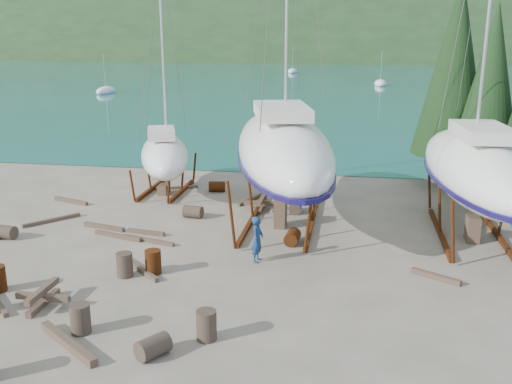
% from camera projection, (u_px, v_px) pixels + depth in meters
% --- Properties ---
extents(ground, '(600.00, 600.00, 0.00)m').
position_uv_depth(ground, '(193.00, 266.00, 21.24)').
color(ground, '#686052').
rests_on(ground, ground).
extents(bay_water, '(700.00, 700.00, 0.00)m').
position_uv_depth(bay_water, '(345.00, 50.00, 320.51)').
color(bay_water, '#175E73').
rests_on(bay_water, ground).
extents(far_hill, '(800.00, 360.00, 110.00)m').
position_uv_depth(far_hill, '(345.00, 49.00, 325.26)').
color(far_hill, '#1F381C').
rests_on(far_hill, ground).
extents(far_house_left, '(6.60, 5.60, 5.60)m').
position_uv_depth(far_house_left, '(176.00, 49.00, 210.63)').
color(far_house_left, beige).
rests_on(far_house_left, ground).
extents(far_house_center, '(6.60, 5.60, 5.60)m').
position_uv_depth(far_house_center, '(283.00, 50.00, 204.19)').
color(far_house_center, beige).
rests_on(far_house_center, ground).
extents(far_house_right, '(6.60, 5.60, 5.60)m').
position_uv_depth(far_house_right, '(427.00, 50.00, 196.14)').
color(far_house_right, beige).
rests_on(far_house_right, ground).
extents(cypress_near_right, '(3.60, 3.60, 10.00)m').
position_uv_depth(cypress_near_right, '(490.00, 86.00, 29.08)').
color(cypress_near_right, black).
rests_on(cypress_near_right, ground).
extents(cypress_back_left, '(4.14, 4.14, 11.50)m').
position_uv_depth(cypress_back_left, '(455.00, 66.00, 30.99)').
color(cypress_back_left, black).
rests_on(cypress_back_left, ground).
extents(moored_boat_left, '(2.00, 5.00, 6.05)m').
position_uv_depth(moored_boat_left, '(106.00, 91.00, 82.97)').
color(moored_boat_left, white).
rests_on(moored_boat_left, ground).
extents(moored_boat_mid, '(2.00, 5.00, 6.05)m').
position_uv_depth(moored_boat_mid, '(380.00, 83.00, 95.53)').
color(moored_boat_mid, white).
rests_on(moored_boat_mid, ground).
extents(moored_boat_far, '(2.00, 5.00, 6.05)m').
position_uv_depth(moored_boat_far, '(293.00, 71.00, 126.93)').
color(moored_boat_far, white).
rests_on(moored_boat_far, ground).
extents(large_sailboat_near, '(6.94, 14.03, 21.23)m').
position_uv_depth(large_sailboat_near, '(283.00, 149.00, 25.33)').
color(large_sailboat_near, white).
rests_on(large_sailboat_near, ground).
extents(large_sailboat_far, '(4.31, 11.93, 18.51)m').
position_uv_depth(large_sailboat_far, '(476.00, 168.00, 23.55)').
color(large_sailboat_far, white).
rests_on(large_sailboat_far, ground).
extents(small_sailboat_shore, '(5.03, 8.35, 12.74)m').
position_uv_depth(small_sailboat_shore, '(165.00, 155.00, 30.64)').
color(small_sailboat_shore, white).
rests_on(small_sailboat_shore, ground).
extents(worker, '(0.51, 0.70, 1.78)m').
position_uv_depth(worker, '(257.00, 239.00, 21.47)').
color(worker, navy).
rests_on(worker, ground).
extents(drum_1, '(0.98, 1.05, 0.58)m').
position_uv_depth(drum_1, '(153.00, 347.00, 15.23)').
color(drum_1, '#2D2823').
rests_on(drum_1, ground).
extents(drum_4, '(0.96, 0.71, 0.58)m').
position_uv_depth(drum_4, '(217.00, 187.00, 31.22)').
color(drum_4, '#57240F').
rests_on(drum_4, ground).
extents(drum_5, '(0.58, 0.58, 0.88)m').
position_uv_depth(drum_5, '(206.00, 325.00, 16.04)').
color(drum_5, '#2D2823').
rests_on(drum_5, ground).
extents(drum_6, '(0.65, 0.93, 0.58)m').
position_uv_depth(drum_6, '(292.00, 237.00, 23.43)').
color(drum_6, '#57240F').
rests_on(drum_6, ground).
extents(drum_9, '(0.94, 0.68, 0.58)m').
position_uv_depth(drum_9, '(193.00, 212.00, 26.78)').
color(drum_9, '#2D2823').
rests_on(drum_9, ground).
extents(drum_11, '(0.60, 0.89, 0.58)m').
position_uv_depth(drum_11, '(296.00, 207.00, 27.55)').
color(drum_11, '#2D2823').
rests_on(drum_11, ground).
extents(drum_14, '(0.58, 0.58, 0.88)m').
position_uv_depth(drum_14, '(153.00, 262.00, 20.51)').
color(drum_14, '#57240F').
rests_on(drum_14, ground).
extents(drum_15, '(0.95, 0.70, 0.58)m').
position_uv_depth(drum_15, '(6.00, 232.00, 24.04)').
color(drum_15, '#2D2823').
rests_on(drum_15, ground).
extents(drum_16, '(0.58, 0.58, 0.88)m').
position_uv_depth(drum_16, '(80.00, 319.00, 16.41)').
color(drum_16, '#2D2823').
rests_on(drum_16, ground).
extents(drum_17, '(0.58, 0.58, 0.88)m').
position_uv_depth(drum_17, '(125.00, 265.00, 20.25)').
color(drum_17, '#2D2823').
rests_on(drum_17, ground).
extents(timber_0, '(2.24, 0.98, 0.14)m').
position_uv_depth(timber_0, '(177.00, 188.00, 31.82)').
color(timber_0, brown).
rests_on(timber_0, ground).
extents(timber_1, '(1.64, 1.11, 0.19)m').
position_uv_depth(timber_1, '(436.00, 277.00, 20.09)').
color(timber_1, brown).
rests_on(timber_1, ground).
extents(timber_2, '(2.15, 0.91, 0.19)m').
position_uv_depth(timber_2, '(71.00, 201.00, 29.23)').
color(timber_2, brown).
rests_on(timber_2, ground).
extents(timber_4, '(1.77, 0.45, 0.17)m').
position_uv_depth(timber_4, '(146.00, 232.00, 24.63)').
color(timber_4, brown).
rests_on(timber_4, ground).
extents(timber_5, '(2.42, 2.18, 0.16)m').
position_uv_depth(timber_5, '(136.00, 267.00, 20.99)').
color(timber_5, brown).
rests_on(timber_5, ground).
extents(timber_6, '(0.23, 1.77, 0.19)m').
position_uv_depth(timber_6, '(290.00, 198.00, 29.68)').
color(timber_6, brown).
rests_on(timber_6, ground).
extents(timber_8, '(2.10, 0.70, 0.19)m').
position_uv_depth(timber_8, '(104.00, 227.00, 25.29)').
color(timber_8, brown).
rests_on(timber_8, ground).
extents(timber_10, '(1.08, 2.25, 0.16)m').
position_uv_depth(timber_10, '(251.00, 199.00, 29.53)').
color(timber_10, brown).
rests_on(timber_10, ground).
extents(timber_11, '(2.47, 0.87, 0.15)m').
position_uv_depth(timber_11, '(148.00, 240.00, 23.71)').
color(timber_11, brown).
rests_on(timber_11, ground).
extents(timber_12, '(2.33, 0.84, 0.17)m').
position_uv_depth(timber_12, '(118.00, 236.00, 24.19)').
color(timber_12, brown).
rests_on(timber_12, ground).
extents(timber_16, '(2.47, 1.87, 0.23)m').
position_uv_depth(timber_16, '(68.00, 343.00, 15.74)').
color(timber_16, brown).
rests_on(timber_16, ground).
extents(timber_17, '(1.84, 2.21, 0.16)m').
position_uv_depth(timber_17, '(52.00, 220.00, 26.24)').
color(timber_17, brown).
rests_on(timber_17, ground).
extents(timber_pile_fore, '(1.80, 1.80, 0.60)m').
position_uv_depth(timber_pile_fore, '(43.00, 297.00, 18.08)').
color(timber_pile_fore, brown).
rests_on(timber_pile_fore, ground).
extents(timber_pile_aft, '(1.80, 1.80, 0.60)m').
position_uv_depth(timber_pile_aft, '(262.00, 203.00, 28.09)').
color(timber_pile_aft, brown).
rests_on(timber_pile_aft, ground).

